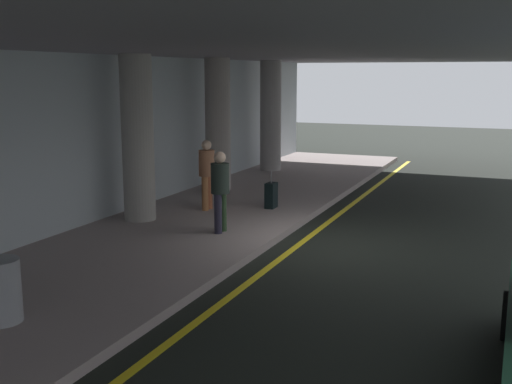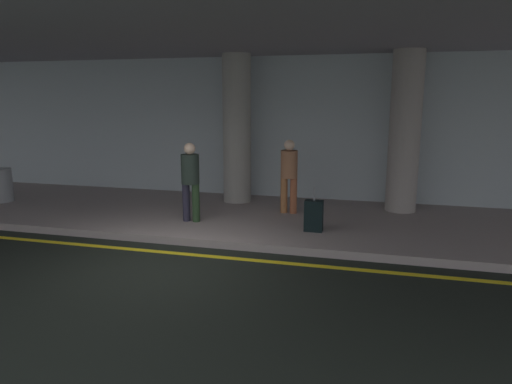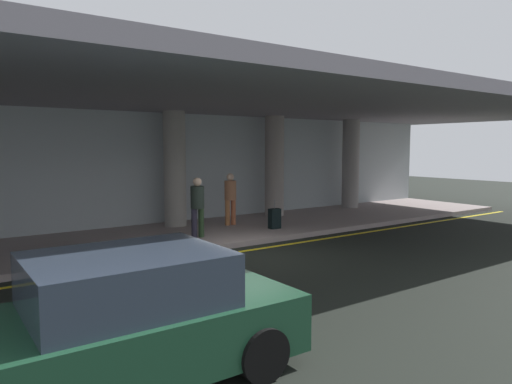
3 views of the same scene
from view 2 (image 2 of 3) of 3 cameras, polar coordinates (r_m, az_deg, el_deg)
The scene contains 11 objects.
ground_plane at distance 8.13m, azimuth -11.46°, elevation -8.57°, with size 60.00×60.00×0.00m, color black.
sidewalk at distance 10.84m, azimuth -4.26°, elevation -2.89°, with size 26.00×4.20×0.15m, color gray.
lane_stripe_yellow at distance 8.60m, azimuth -9.81°, elevation -7.35°, with size 26.00×0.14×0.01m, color yellow.
support_column_left_mid at distance 11.75m, azimuth -2.34°, elevation 7.63°, with size 0.70×0.70×3.65m, color gray.
support_column_center at distance 11.25m, azimuth 17.69°, elevation 6.94°, with size 0.70×0.70×3.65m, color gray.
ceiling_overhang at distance 10.11m, azimuth -5.57°, elevation 18.20°, with size 28.00×13.20×0.30m, color gray.
terminal_back_wall at distance 12.68m, azimuth -1.04°, elevation 7.58°, with size 26.00×0.30×3.80m, color #A8B2B6.
traveler_with_luggage at distance 10.60m, azimuth 4.05°, elevation 2.51°, with size 0.38×0.38×1.68m.
person_waiting_for_ride at distance 9.93m, azimuth -8.01°, elevation 1.83°, with size 0.38×0.38×1.68m.
suitcase_upright_secondary at distance 9.29m, azimuth 7.05°, elevation -2.91°, with size 0.36×0.22×0.90m.
trash_bin_steel at distance 13.52m, azimuth -28.69°, elevation 0.75°, with size 0.56×0.56×0.85m, color gray.
Camera 2 is at (3.46, -6.82, 2.74)m, focal length 32.80 mm.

